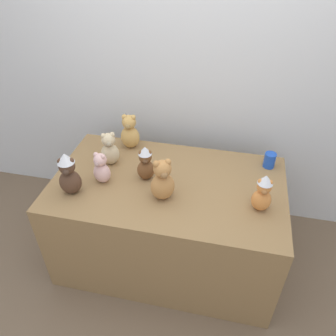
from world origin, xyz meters
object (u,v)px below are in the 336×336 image
(teddy_bear_blush, at_px, (101,169))
(teddy_bear_ginger, at_px, (263,193))
(party_cup_blue, at_px, (270,160))
(teddy_bear_honey, at_px, (130,132))
(teddy_bear_cocoa, at_px, (69,174))
(teddy_bear_sand, at_px, (110,150))
(teddy_bear_chestnut, at_px, (146,163))
(display_table, at_px, (168,221))
(teddy_bear_caramel, at_px, (162,181))

(teddy_bear_blush, xyz_separation_m, teddy_bear_ginger, (1.03, -0.04, 0.02))
(teddy_bear_ginger, bearing_deg, party_cup_blue, 80.46)
(teddy_bear_blush, height_order, teddy_bear_honey, teddy_bear_honey)
(teddy_bear_cocoa, height_order, teddy_bear_honey, teddy_bear_cocoa)
(teddy_bear_ginger, height_order, teddy_bear_sand, teddy_bear_ginger)
(teddy_bear_cocoa, relative_size, teddy_bear_chestnut, 1.19)
(teddy_bear_blush, xyz_separation_m, party_cup_blue, (1.09, 0.41, -0.05))
(teddy_bear_ginger, bearing_deg, teddy_bear_cocoa, -176.67)
(teddy_bear_chestnut, bearing_deg, display_table, -20.20)
(teddy_bear_ginger, xyz_separation_m, teddy_bear_sand, (-1.05, 0.25, -0.01))
(teddy_bear_blush, bearing_deg, teddy_bear_sand, 106.58)
(teddy_bear_ginger, height_order, teddy_bear_chestnut, teddy_bear_ginger)
(teddy_bear_blush, height_order, party_cup_blue, teddy_bear_blush)
(teddy_bear_sand, height_order, party_cup_blue, teddy_bear_sand)
(teddy_bear_blush, relative_size, teddy_bear_cocoa, 0.75)
(teddy_bear_chestnut, xyz_separation_m, teddy_bear_honey, (-0.22, 0.34, 0.00))
(teddy_bear_caramel, distance_m, teddy_bear_sand, 0.53)
(display_table, relative_size, teddy_bear_blush, 6.85)
(teddy_bear_caramel, bearing_deg, party_cup_blue, 8.22)
(display_table, xyz_separation_m, party_cup_blue, (0.66, 0.32, 0.44))
(teddy_bear_ginger, relative_size, teddy_bear_honey, 0.93)
(display_table, bearing_deg, teddy_bear_cocoa, -158.36)
(teddy_bear_cocoa, distance_m, teddy_bear_caramel, 0.59)
(teddy_bear_sand, bearing_deg, teddy_bear_blush, -111.26)
(teddy_bear_cocoa, height_order, teddy_bear_ginger, teddy_bear_cocoa)
(teddy_bear_cocoa, bearing_deg, party_cup_blue, 6.54)
(teddy_bear_chestnut, height_order, teddy_bear_honey, teddy_bear_honey)
(teddy_bear_chestnut, bearing_deg, teddy_bear_cocoa, -166.84)
(display_table, bearing_deg, teddy_bear_honey, 136.36)
(teddy_bear_cocoa, distance_m, teddy_bear_chestnut, 0.49)
(teddy_bear_blush, bearing_deg, teddy_bear_cocoa, -124.71)
(display_table, height_order, party_cup_blue, party_cup_blue)
(display_table, xyz_separation_m, teddy_bear_blush, (-0.43, -0.08, 0.49))
(teddy_bear_cocoa, relative_size, teddy_bear_ginger, 1.17)
(teddy_bear_cocoa, xyz_separation_m, teddy_bear_chestnut, (0.43, 0.24, -0.02))
(teddy_bear_ginger, height_order, teddy_bear_honey, teddy_bear_honey)
(teddy_bear_blush, distance_m, teddy_bear_caramel, 0.44)
(teddy_bear_caramel, relative_size, teddy_bear_honey, 1.05)
(teddy_bear_blush, relative_size, teddy_bear_chestnut, 0.89)
(teddy_bear_chestnut, bearing_deg, teddy_bear_honey, 106.03)
(display_table, height_order, teddy_bear_cocoa, teddy_bear_cocoa)
(teddy_bear_ginger, height_order, teddy_bear_caramel, teddy_bear_caramel)
(teddy_bear_chestnut, height_order, teddy_bear_caramel, teddy_bear_caramel)
(teddy_bear_caramel, xyz_separation_m, teddy_bear_sand, (-0.45, 0.28, -0.02))
(teddy_bear_cocoa, distance_m, teddy_bear_honey, 0.62)
(party_cup_blue, bearing_deg, display_table, -153.86)
(display_table, height_order, teddy_bear_sand, teddy_bear_sand)
(teddy_bear_blush, distance_m, party_cup_blue, 1.17)
(display_table, xyz_separation_m, teddy_bear_sand, (-0.45, 0.12, 0.50))
(teddy_bear_cocoa, bearing_deg, teddy_bear_honey, 52.74)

